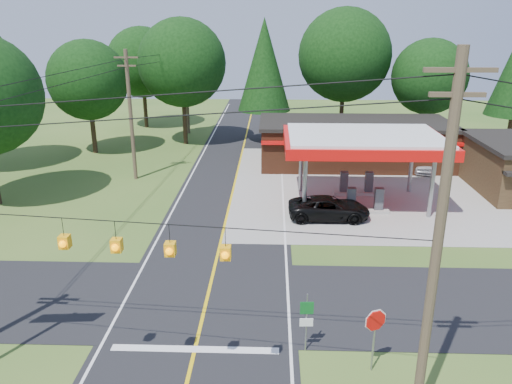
{
  "coord_description": "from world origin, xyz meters",
  "views": [
    {
      "loc": [
        2.91,
        -19.69,
        12.08
      ],
      "look_at": [
        2.0,
        7.0,
        2.8
      ],
      "focal_mm": 35.0,
      "sensor_mm": 36.0,
      "label": 1
    }
  ],
  "objects_px": {
    "suv_car": "(329,208)",
    "octagonal_stop_sign": "(375,325)",
    "gas_canopy": "(364,143)",
    "sedan_car": "(422,163)"
  },
  "relations": [
    {
      "from": "gas_canopy",
      "to": "octagonal_stop_sign",
      "type": "relative_size",
      "value": 4.16
    },
    {
      "from": "suv_car",
      "to": "octagonal_stop_sign",
      "type": "height_order",
      "value": "octagonal_stop_sign"
    },
    {
      "from": "gas_canopy",
      "to": "sedan_car",
      "type": "distance_m",
      "value": 10.86
    },
    {
      "from": "sedan_car",
      "to": "octagonal_stop_sign",
      "type": "distance_m",
      "value": 27.07
    },
    {
      "from": "sedan_car",
      "to": "octagonal_stop_sign",
      "type": "bearing_deg",
      "value": -103.96
    },
    {
      "from": "sedan_car",
      "to": "octagonal_stop_sign",
      "type": "xyz_separation_m",
      "value": [
        -8.83,
        -25.56,
        1.21
      ]
    },
    {
      "from": "suv_car",
      "to": "octagonal_stop_sign",
      "type": "distance_m",
      "value": 14.61
    },
    {
      "from": "gas_canopy",
      "to": "sedan_car",
      "type": "relative_size",
      "value": 2.59
    },
    {
      "from": "suv_car",
      "to": "gas_canopy",
      "type": "bearing_deg",
      "value": -39.99
    },
    {
      "from": "gas_canopy",
      "to": "suv_car",
      "type": "relative_size",
      "value": 2.06
    }
  ]
}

